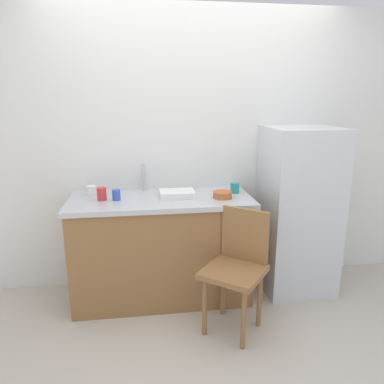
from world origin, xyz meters
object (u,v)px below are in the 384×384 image
at_px(refrigerator, 298,210).
at_px(cup_white, 91,190).
at_px(terracotta_bowl, 223,195).
at_px(dish_tray, 177,194).
at_px(chair, 237,265).
at_px(cup_red, 102,194).
at_px(cup_teal, 235,188).
at_px(cup_blue, 116,195).

distance_m(refrigerator, cup_white, 1.77).
bearing_deg(terracotta_bowl, dish_tray, 166.53).
xyz_separation_m(refrigerator, cup_white, (-1.75, 0.15, 0.20)).
xyz_separation_m(chair, cup_red, (-0.98, 0.50, 0.43)).
relative_size(chair, cup_red, 8.73).
distance_m(chair, cup_white, 1.34).
bearing_deg(refrigerator, cup_teal, 174.16).
distance_m(refrigerator, cup_blue, 1.55).
relative_size(refrigerator, terracotta_bowl, 9.50).
bearing_deg(cup_red, cup_white, 120.98).
height_order(refrigerator, cup_white, refrigerator).
xyz_separation_m(chair, cup_blue, (-0.87, 0.49, 0.43)).
height_order(dish_tray, cup_teal, cup_teal).
height_order(cup_red, cup_blue, cup_red).
bearing_deg(terracotta_bowl, refrigerator, 7.36).
bearing_deg(chair, cup_blue, -170.73).
bearing_deg(dish_tray, chair, -53.65).
height_order(dish_tray, terracotta_bowl, terracotta_bowl).
relative_size(refrigerator, cup_white, 17.96).
distance_m(chair, cup_teal, 0.73).
distance_m(cup_red, cup_teal, 1.10).
bearing_deg(dish_tray, refrigerator, 0.19).
bearing_deg(cup_white, dish_tray, -12.28).
bearing_deg(terracotta_bowl, chair, -87.24).
height_order(dish_tray, cup_blue, cup_blue).
xyz_separation_m(refrigerator, cup_red, (-1.65, -0.02, 0.22)).
height_order(refrigerator, terracotta_bowl, refrigerator).
relative_size(terracotta_bowl, cup_teal, 1.74).
xyz_separation_m(refrigerator, dish_tray, (-1.05, -0.00, 0.19)).
bearing_deg(dish_tray, cup_teal, 6.87).
relative_size(cup_red, cup_white, 1.28).
distance_m(cup_teal, cup_blue, 0.99).
relative_size(refrigerator, cup_teal, 16.52).
bearing_deg(chair, dish_tray, 165.15).
distance_m(terracotta_bowl, cup_red, 0.96).
relative_size(cup_teal, cup_white, 1.09).
bearing_deg(cup_teal, dish_tray, -173.13).
xyz_separation_m(cup_red, cup_white, (-0.10, 0.17, -0.01)).
bearing_deg(refrigerator, cup_blue, -178.85).
relative_size(cup_teal, cup_blue, 1.04).
bearing_deg(cup_white, terracotta_bowl, -12.69).
relative_size(terracotta_bowl, cup_white, 1.89).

